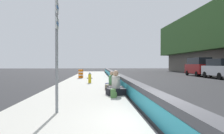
% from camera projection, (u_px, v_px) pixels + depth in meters
% --- Properties ---
extents(ground_plane, '(160.00, 160.00, 0.00)m').
position_uv_depth(ground_plane, '(164.00, 128.00, 5.65)').
color(ground_plane, '#2B2B2D').
rests_on(ground_plane, ground).
extents(sidewalk_strip, '(80.00, 4.40, 0.14)m').
position_uv_depth(sidewalk_strip, '(61.00, 127.00, 5.47)').
color(sidewalk_strip, '#B5B2A8').
rests_on(sidewalk_strip, ground_plane).
extents(jersey_barrier, '(76.00, 0.45, 0.85)m').
position_uv_depth(jersey_barrier, '(164.00, 112.00, 5.64)').
color(jersey_barrier, '#47474C').
rests_on(jersey_barrier, ground_plane).
extents(route_sign_post, '(0.44, 0.09, 3.60)m').
position_uv_depth(route_sign_post, '(57.00, 47.00, 6.77)').
color(route_sign_post, gray).
rests_on(route_sign_post, sidewalk_strip).
extents(fire_hydrant, '(0.26, 0.46, 0.88)m').
position_uv_depth(fire_hydrant, '(90.00, 77.00, 17.50)').
color(fire_hydrant, gold).
rests_on(fire_hydrant, sidewalk_strip).
extents(seated_person_foreground, '(0.91, 1.01, 1.22)m').
position_uv_depth(seated_person_foreground, '(116.00, 87.00, 10.77)').
color(seated_person_foreground, black).
rests_on(seated_person_foreground, sidewalk_strip).
extents(seated_person_middle, '(0.81, 0.90, 1.07)m').
position_uv_depth(seated_person_middle, '(115.00, 85.00, 12.21)').
color(seated_person_middle, '#424247').
rests_on(seated_person_middle, sidewalk_strip).
extents(seated_person_rear, '(0.75, 0.85, 1.08)m').
position_uv_depth(seated_person_rear, '(112.00, 84.00, 13.13)').
color(seated_person_rear, '#706651').
rests_on(seated_person_rear, sidewalk_strip).
extents(seated_person_far, '(0.79, 0.88, 1.06)m').
position_uv_depth(seated_person_far, '(112.00, 82.00, 14.14)').
color(seated_person_far, '#23284C').
rests_on(seated_person_far, sidewalk_strip).
extents(backpack, '(0.32, 0.28, 0.40)m').
position_uv_depth(backpack, '(113.00, 93.00, 9.87)').
color(backpack, '#4C7A3D').
rests_on(backpack, sidewalk_strip).
extents(construction_barrel, '(0.54, 0.54, 0.95)m').
position_uv_depth(construction_barrel, '(81.00, 74.00, 23.70)').
color(construction_barrel, orange).
rests_on(construction_barrel, sidewalk_strip).
extents(parked_car_fourth, '(4.83, 2.13, 2.28)m').
position_uv_depth(parked_car_fourth, '(220.00, 68.00, 24.61)').
color(parked_car_fourth, silver).
rests_on(parked_car_fourth, ground_plane).
extents(parked_car_midline, '(5.15, 2.21, 2.56)m').
position_uv_depth(parked_car_midline, '(198.00, 66.00, 30.18)').
color(parked_car_midline, maroon).
rests_on(parked_car_midline, ground_plane).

